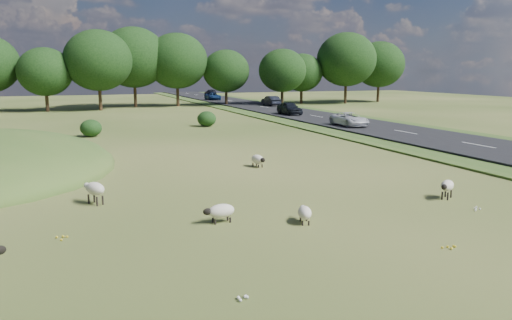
{
  "coord_description": "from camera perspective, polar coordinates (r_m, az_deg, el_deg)",
  "views": [
    {
      "loc": [
        -6.53,
        -18.4,
        5.28
      ],
      "look_at": [
        2.0,
        4.0,
        1.0
      ],
      "focal_mm": 35.0,
      "sensor_mm": 36.0,
      "label": 1
    }
  ],
  "objects": [
    {
      "name": "car_3",
      "position": [
        89.87,
        -4.95,
        7.28
      ],
      "size": [
        2.09,
        4.53,
        1.26
      ],
      "primitive_type": "imported",
      "color": "navy",
      "rests_on": "road"
    },
    {
      "name": "car_2",
      "position": [
        47.37,
        10.63,
        4.61
      ],
      "size": [
        2.08,
        4.51,
        1.25
      ],
      "primitive_type": "imported",
      "color": "white",
      "rests_on": "road"
    },
    {
      "name": "car_0",
      "position": [
        74.25,
        1.72,
        6.78
      ],
      "size": [
        1.51,
        4.33,
        1.43
      ],
      "primitive_type": "imported",
      "rotation": [
        0.0,
        0.0,
        3.14
      ],
      "color": "black",
      "rests_on": "road"
    },
    {
      "name": "ground",
      "position": [
        39.31,
        -11.1,
        2.21
      ],
      "size": [
        160.0,
        160.0,
        0.0
      ],
      "primitive_type": "plane",
      "color": "#2D4A17",
      "rests_on": "ground"
    },
    {
      "name": "sheep_0",
      "position": [
        17.68,
        -4.08,
        -5.84
      ],
      "size": [
        1.19,
        0.58,
        0.68
      ],
      "rotation": [
        0.0,
        0.0,
        3.21
      ],
      "color": "beige",
      "rests_on": "ground"
    },
    {
      "name": "treeline",
      "position": [
        74.05,
        -16.91,
        10.69
      ],
      "size": [
        96.28,
        14.66,
        11.7
      ],
      "color": "black",
      "rests_on": "ground"
    },
    {
      "name": "car_4",
      "position": [
        59.15,
        3.84,
        5.95
      ],
      "size": [
        1.77,
        4.39,
        1.5
      ],
      "primitive_type": "imported",
      "color": "black",
      "rests_on": "road"
    },
    {
      "name": "sheep_1",
      "position": [
        21.03,
        -17.98,
        -3.15
      ],
      "size": [
        0.98,
        1.28,
        0.91
      ],
      "rotation": [
        0.0,
        0.0,
        2.08
      ],
      "color": "beige",
      "rests_on": "ground"
    },
    {
      "name": "car_5",
      "position": [
        105.28,
        -5.21,
        7.68
      ],
      "size": [
        1.77,
        4.35,
        1.26
      ],
      "primitive_type": "imported",
      "rotation": [
        0.0,
        0.0,
        3.14
      ],
      "color": "black",
      "rests_on": "road"
    },
    {
      "name": "sheep_5",
      "position": [
        22.33,
        20.99,
        -2.78
      ],
      "size": [
        1.1,
        0.91,
        0.8
      ],
      "rotation": [
        0.0,
        0.0,
        3.74
      ],
      "color": "beige",
      "rests_on": "ground"
    },
    {
      "name": "sheep_4",
      "position": [
        17.69,
        5.57,
        -5.99
      ],
      "size": [
        0.71,
        1.1,
        0.61
      ],
      "rotation": [
        0.0,
        0.0,
        1.26
      ],
      "color": "beige",
      "rests_on": "ground"
    },
    {
      "name": "road",
      "position": [
        55.44,
        7.87,
        4.69
      ],
      "size": [
        8.0,
        150.0,
        0.25
      ],
      "primitive_type": "cube",
      "color": "black",
      "rests_on": "ground"
    },
    {
      "name": "shrubs",
      "position": [
        46.58,
        -16.31,
        4.08
      ],
      "size": [
        21.86,
        9.37,
        1.48
      ],
      "color": "black",
      "rests_on": "ground"
    },
    {
      "name": "sheep_3",
      "position": [
        27.78,
        0.22,
        0.07
      ],
      "size": [
        0.71,
        1.23,
        0.68
      ],
      "rotation": [
        0.0,
        0.0,
        4.92
      ],
      "color": "beige",
      "rests_on": "ground"
    }
  ]
}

